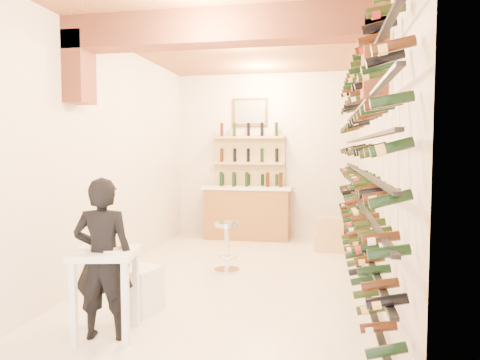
% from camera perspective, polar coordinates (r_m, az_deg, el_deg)
% --- Properties ---
extents(ground, '(6.00, 6.00, 0.00)m').
position_cam_1_polar(ground, '(6.09, -0.53, -12.49)').
color(ground, '#EFE4CF').
rests_on(ground, ground).
extents(room_shell, '(3.52, 6.02, 3.21)m').
position_cam_1_polar(room_shell, '(5.61, -1.07, 9.34)').
color(room_shell, beige).
rests_on(room_shell, ground).
extents(wine_rack, '(0.32, 5.70, 2.56)m').
position_cam_1_polar(wine_rack, '(5.75, 14.62, 2.07)').
color(wine_rack, black).
rests_on(wine_rack, ground).
extents(back_counter, '(1.70, 0.62, 1.29)m').
position_cam_1_polar(back_counter, '(8.58, 0.93, -4.01)').
color(back_counter, '#98652F').
rests_on(back_counter, ground).
extents(back_shelving, '(1.40, 0.31, 2.73)m').
position_cam_1_polar(back_shelving, '(8.75, 1.20, 0.33)').
color(back_shelving, tan).
rests_on(back_shelving, ground).
extents(tasting_table, '(0.66, 0.66, 0.98)m').
position_cam_1_polar(tasting_table, '(4.33, -16.82, -10.47)').
color(tasting_table, white).
rests_on(tasting_table, ground).
extents(white_stool, '(0.48, 0.48, 0.48)m').
position_cam_1_polar(white_stool, '(4.96, -12.75, -13.56)').
color(white_stool, white).
rests_on(white_stool, ground).
extents(person, '(0.59, 0.44, 1.48)m').
position_cam_1_polar(person, '(4.28, -17.13, -9.58)').
color(person, black).
rests_on(person, ground).
extents(chrome_barstool, '(0.36, 0.36, 0.70)m').
position_cam_1_polar(chrome_barstool, '(6.35, -1.69, -8.04)').
color(chrome_barstool, silver).
rests_on(chrome_barstool, ground).
extents(crate_lower, '(0.54, 0.39, 0.31)m').
position_cam_1_polar(crate_lower, '(7.79, 11.51, -7.74)').
color(crate_lower, tan).
rests_on(crate_lower, ground).
extents(crate_upper, '(0.48, 0.35, 0.26)m').
position_cam_1_polar(crate_upper, '(7.73, 11.54, -5.66)').
color(crate_upper, tan).
rests_on(crate_upper, crate_lower).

